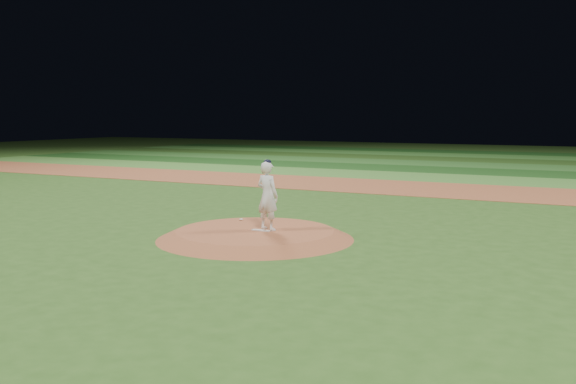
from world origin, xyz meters
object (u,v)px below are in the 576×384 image
(pitchers_mound, at_px, (255,234))
(pitcher_on_mound, at_px, (268,196))
(pitching_rubber, at_px, (261,230))
(rosin_bag, at_px, (241,219))

(pitchers_mound, bearing_deg, pitcher_on_mound, 23.54)
(pitching_rubber, height_order, pitcher_on_mound, pitcher_on_mound)
(pitchers_mound, bearing_deg, rosin_bag, 134.77)
(rosin_bag, relative_size, pitcher_on_mound, 0.05)
(pitching_rubber, xyz_separation_m, rosin_bag, (-1.41, 1.26, 0.02))
(pitchers_mound, bearing_deg, pitching_rubber, -14.07)
(rosin_bag, height_order, pitcher_on_mound, pitcher_on_mound)
(pitchers_mound, distance_m, pitcher_on_mound, 1.15)
(pitching_rubber, bearing_deg, pitchers_mound, 166.21)
(pitchers_mound, height_order, pitching_rubber, pitching_rubber)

